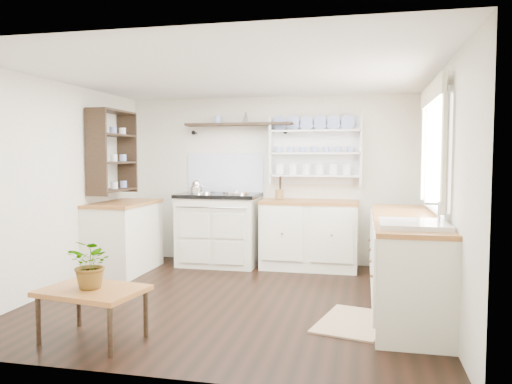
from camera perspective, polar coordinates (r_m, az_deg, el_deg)
floor at (r=5.30m, az=-2.45°, el=-12.11°), size 4.00×3.80×0.01m
wall_back at (r=6.95m, az=1.51°, el=1.37°), size 4.00×0.02×2.30m
wall_right at (r=4.98m, az=20.35°, el=0.06°), size 0.02×3.80×2.30m
wall_left at (r=5.93m, az=-21.50°, el=0.63°), size 0.02×3.80×2.30m
ceiling at (r=5.16m, az=-2.52°, el=13.25°), size 4.00×3.80×0.01m
window at (r=5.12m, az=19.66°, el=4.82°), size 0.08×1.55×1.22m
aga_cooker at (r=6.84m, az=-4.22°, el=-4.18°), size 1.09×0.76×1.01m
back_cabinets at (r=6.64m, az=6.12°, el=-4.76°), size 1.27×0.63×0.90m
right_cabinets at (r=5.14m, az=16.66°, el=-7.51°), size 0.62×2.43×0.90m
belfast_sink at (r=4.34m, az=17.51°, el=-5.08°), size 0.55×0.60×0.45m
left_cabinets at (r=6.63m, az=-14.83°, el=-4.89°), size 0.62×1.13×0.90m
plate_rack at (r=6.82m, az=6.85°, el=4.70°), size 1.20×0.22×0.90m
high_shelf at (r=6.93m, az=-1.95°, el=7.64°), size 1.50×0.29×0.16m
left_shelving at (r=6.62m, az=-16.09°, el=4.55°), size 0.28×0.80×1.05m
kettle at (r=6.76m, az=-6.81°, el=0.36°), size 0.19×0.19×0.23m
utensil_crock at (r=6.72m, az=2.70°, el=-0.24°), size 0.11×0.11×0.13m
center_table at (r=4.27m, az=-18.16°, el=-11.02°), size 0.86×0.68×0.43m
potted_plant at (r=4.22m, az=-18.24°, el=-7.80°), size 0.41×0.38×0.40m
floor_rug at (r=4.66m, az=11.02°, el=-14.36°), size 0.74×0.96×0.02m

